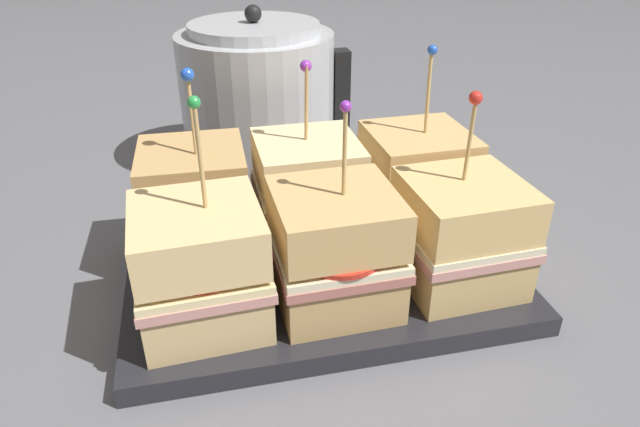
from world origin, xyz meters
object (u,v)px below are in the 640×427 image
Objects in this scene: sandwich_front_left at (201,267)px; sandwich_front_right at (461,233)px; sandwich_back_center at (309,189)px; sandwich_back_right at (416,179)px; kettle_steel at (258,99)px; serving_platter at (320,271)px; sandwich_front_center at (335,249)px; sandwich_back_left at (196,199)px.

sandwich_front_left reaches higher than sandwich_front_right.
sandwich_back_center is 0.96× the size of sandwich_back_right.
sandwich_front_right is 0.79× the size of kettle_steel.
kettle_steel reaches higher than sandwich_front_left.
kettle_steel reaches higher than sandwich_front_right.
kettle_steel is at bearing 93.90° from serving_platter.
kettle_steel reaches higher than sandwich_back_right.
sandwich_front_center is at bearing -178.25° from sandwich_front_right.
sandwich_back_center is 0.81× the size of kettle_steel.
sandwich_back_right is at bearing 90.45° from sandwich_front_right.
sandwich_back_center reaches higher than sandwich_front_right.
sandwich_front_right is at bearing 1.24° from sandwich_front_left.
sandwich_back_right reaches higher than sandwich_front_center.
sandwich_front_center is at bearing -90.40° from serving_platter.
sandwich_front_center and sandwich_back_center have the same top height.
serving_platter is at bearing 89.60° from sandwich_front_center.
kettle_steel is at bearing 75.13° from sandwich_front_left.
serving_platter is 1.99× the size of sandwich_back_left.
sandwich_back_center is (0.11, 0.11, 0.00)m from sandwich_front_left.
serving_platter is 2.05× the size of sandwich_front_right.
sandwich_back_right is at bearing -1.40° from sandwich_back_center.
sandwich_front_left is at bearing -153.48° from sandwich_back_right.
serving_platter is at bearing 155.04° from sandwich_front_right.
sandwich_front_right is at bearing -26.42° from sandwich_back_left.
kettle_steel is (0.09, 0.32, 0.02)m from sandwich_front_left.
kettle_steel is (-0.02, 0.32, 0.02)m from sandwich_front_center.
sandwich_back_right is (0.21, -0.00, -0.00)m from sandwich_back_left.
sandwich_front_right is 0.93× the size of sandwich_back_right.
sandwich_front_left is 1.08× the size of sandwich_front_right.
kettle_steel reaches higher than sandwich_back_center.
sandwich_front_right is at bearing -89.55° from sandwich_back_right.
sandwich_back_left is at bearing 178.74° from sandwich_back_right.
sandwich_back_left is 0.96× the size of sandwich_back_right.
sandwich_back_left reaches higher than serving_platter.
sandwich_back_center is at bearing -84.69° from kettle_steel.
sandwich_front_right is (0.11, -0.05, 0.06)m from serving_platter.
sandwich_front_left reaches higher than sandwich_back_center.
sandwich_front_right is at bearing 1.75° from sandwich_front_center.
sandwich_back_left is at bearing 133.60° from sandwich_front_center.
sandwich_back_center is 0.11m from sandwich_back_right.
sandwich_front_right is 0.98× the size of sandwich_back_center.
sandwich_front_left reaches higher than sandwich_front_center.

